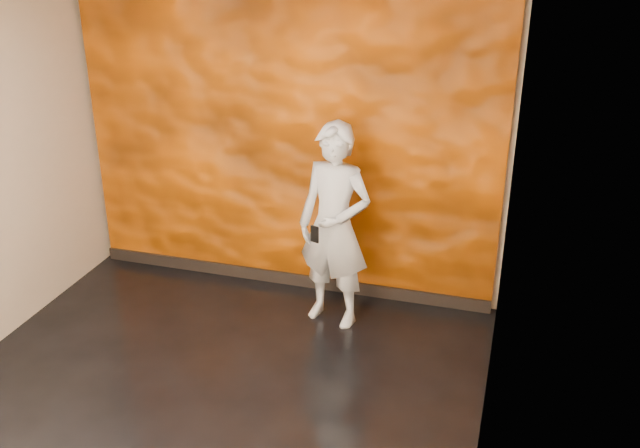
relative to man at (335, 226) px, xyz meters
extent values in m
cube|color=black|center=(-0.61, -1.43, -0.90)|extent=(4.00, 4.00, 0.01)
cube|color=tan|center=(-0.61, 0.57, 0.50)|extent=(4.00, 0.02, 2.80)
cube|color=tan|center=(1.39, -1.43, 0.50)|extent=(0.02, 4.00, 2.80)
cube|color=white|center=(-0.61, -1.43, 1.90)|extent=(4.00, 4.00, 0.01)
cube|color=#E05C00|center=(-0.61, 0.53, 0.48)|extent=(3.90, 0.06, 2.75)
cube|color=black|center=(-0.61, 0.49, -0.84)|extent=(3.90, 0.04, 0.12)
imported|color=#9DA3AC|center=(0.00, 0.00, 0.00)|extent=(0.73, 0.56, 1.80)
cube|color=black|center=(-0.09, -0.29, 0.05)|extent=(0.08, 0.04, 0.14)
camera|label=1|loc=(1.45, -5.30, 2.45)|focal=40.00mm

